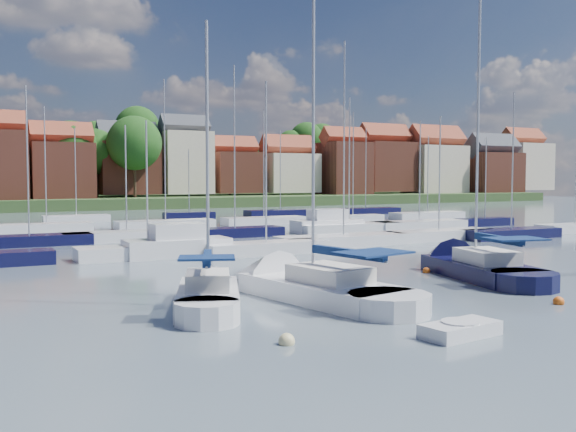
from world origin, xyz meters
TOP-DOWN VIEW (x-y plane):
  - ground at (0.00, 40.00)m, footprint 260.00×260.00m
  - sailboat_left at (-9.00, 3.75)m, footprint 5.56×9.44m
  - sailboat_centre at (-4.65, 3.97)m, footprint 5.74×12.86m
  - sailboat_navy at (6.62, 5.35)m, footprint 5.63×12.39m
  - tender at (-3.40, -5.31)m, footprint 2.97×1.68m
  - buoy_b at (-9.03, -3.57)m, footprint 0.53×0.53m
  - buoy_c at (-4.75, -2.00)m, footprint 0.49×0.49m
  - buoy_d at (4.08, -2.98)m, footprint 0.47×0.47m
  - buoy_e at (4.84, 6.54)m, footprint 0.42×0.42m
  - marina_field at (1.91, 35.15)m, footprint 79.62×41.41m
  - far_shore_town at (2.23, 132.67)m, footprint 212.46×90.00m

SIDE VIEW (x-z plane):
  - ground at x=0.00m, z-range 0.00..0.00m
  - buoy_b at x=-9.03m, z-range -0.27..0.27m
  - buoy_c at x=-4.75m, z-range -0.25..0.25m
  - buoy_d at x=4.08m, z-range -0.23..0.23m
  - buoy_e at x=4.84m, z-range -0.21..0.21m
  - tender at x=-3.40m, z-range -0.07..0.54m
  - sailboat_centre at x=-4.65m, z-range -8.09..8.79m
  - sailboat_navy at x=6.62m, z-range -7.95..8.65m
  - sailboat_left at x=-9.00m, z-range -5.93..6.67m
  - marina_field at x=1.91m, z-range -7.53..8.40m
  - far_shore_town at x=2.23m, z-range -6.53..15.74m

